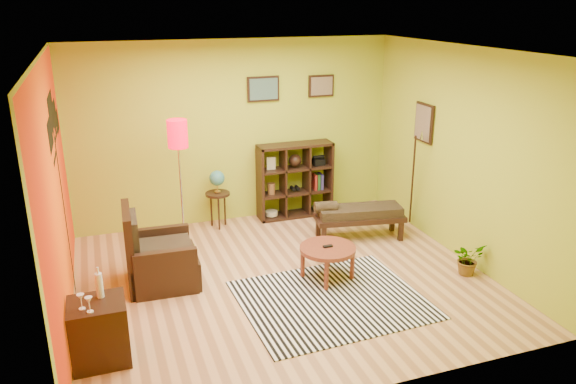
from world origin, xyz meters
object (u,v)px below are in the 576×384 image
object	(u,v)px
coffee_table	(328,251)
floor_lamp	(178,146)
armchair	(157,261)
bench	(357,214)
cube_shelf	(296,180)
side_cabinet	(99,331)
globe_table	(217,185)
potted_plant	(468,262)

from	to	relation	value
coffee_table	floor_lamp	xyz separation A→B (m)	(-1.55, 1.51, 1.12)
armchair	bench	distance (m)	2.96
floor_lamp	cube_shelf	world-z (taller)	floor_lamp
side_cabinet	cube_shelf	xyz separation A→B (m)	(3.11, 3.01, 0.28)
globe_table	bench	xyz separation A→B (m)	(1.81, -1.11, -0.30)
side_cabinet	bench	world-z (taller)	side_cabinet
cube_shelf	potted_plant	world-z (taller)	cube_shelf
floor_lamp	cube_shelf	size ratio (longest dim) A/B	1.53
side_cabinet	globe_table	distance (m)	3.49
side_cabinet	potted_plant	size ratio (longest dim) A/B	2.23
coffee_table	armchair	distance (m)	2.10
cube_shelf	side_cabinet	bearing A→B (deg)	-135.97
armchair	cube_shelf	world-z (taller)	cube_shelf
armchair	globe_table	bearing A→B (deg)	54.39
armchair	floor_lamp	size ratio (longest dim) A/B	0.55
globe_table	potted_plant	world-z (taller)	globe_table
floor_lamp	bench	xyz separation A→B (m)	(2.45, -0.49, -1.11)
cube_shelf	bench	world-z (taller)	cube_shelf
floor_lamp	potted_plant	world-z (taller)	floor_lamp
armchair	potted_plant	distance (m)	3.91
armchair	cube_shelf	size ratio (longest dim) A/B	0.84
globe_table	armchair	bearing A→B (deg)	-125.61
cube_shelf	armchair	bearing A→B (deg)	-146.21
coffee_table	floor_lamp	world-z (taller)	floor_lamp
potted_plant	bench	bearing A→B (deg)	119.25
potted_plant	armchair	bearing A→B (deg)	164.31
bench	armchair	bearing A→B (deg)	-171.45
side_cabinet	armchair	bearing A→B (deg)	62.93
bench	potted_plant	world-z (taller)	bench
floor_lamp	bench	size ratio (longest dim) A/B	1.36
armchair	bench	size ratio (longest dim) A/B	0.75
coffee_table	bench	size ratio (longest dim) A/B	0.52
coffee_table	bench	distance (m)	1.35
armchair	globe_table	distance (m)	1.94
floor_lamp	globe_table	world-z (taller)	floor_lamp
side_cabinet	globe_table	bearing A→B (deg)	58.27
coffee_table	floor_lamp	distance (m)	2.43
side_cabinet	potted_plant	world-z (taller)	side_cabinet
floor_lamp	globe_table	xyz separation A→B (m)	(0.63, 0.61, -0.81)
side_cabinet	cube_shelf	bearing A→B (deg)	44.03
coffee_table	globe_table	xyz separation A→B (m)	(-0.91, 2.12, 0.32)
coffee_table	bench	world-z (taller)	bench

